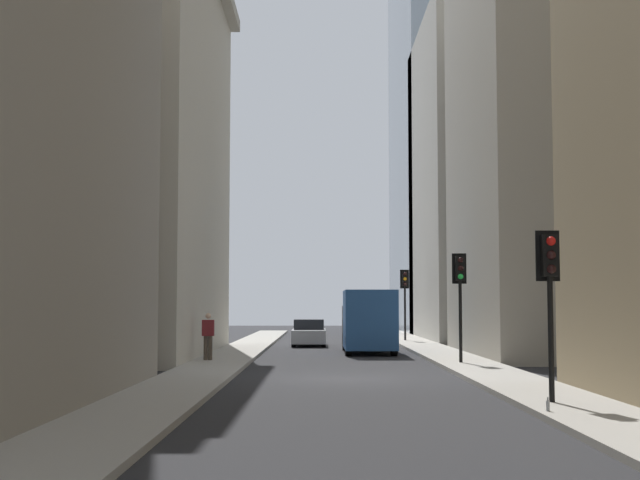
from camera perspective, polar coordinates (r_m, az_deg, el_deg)
name	(u,v)px	position (r m, az deg, el deg)	size (l,w,h in m)	color
ground_plane	(347,379)	(27.01, 1.75, -8.81)	(135.00, 135.00, 0.00)	#262628
sidewalk_right	(196,376)	(27.24, -7.86, -8.59)	(90.00, 2.20, 0.14)	#A8A399
sidewalk_left	(498,376)	(27.51, 11.26, -8.50)	(90.00, 2.20, 0.14)	#A8A399
building_left_far	(500,181)	(57.96, 11.38, 3.68)	(15.99, 10.00, 19.99)	#B7B2A5
building_left_midfar	(580,48)	(41.81, 16.18, 11.63)	(13.26, 10.00, 26.89)	#A8A091
building_right_midfar	(95,134)	(40.45, -14.09, 6.55)	(17.15, 10.50, 19.20)	beige
delivery_truck	(368,321)	(41.26, 3.08, -5.16)	(6.46, 2.25, 2.84)	#285699
sedan_silver	(309,333)	(48.12, -0.71, -5.96)	(4.30, 1.78, 1.42)	#B7BABF
traffic_light_foreground	(550,275)	(19.86, 14.40, -2.19)	(0.43, 0.52, 3.67)	black
traffic_light_midblock	(460,282)	(32.72, 8.90, -2.65)	(0.43, 0.52, 3.92)	black
traffic_light_far_junction	(405,288)	(52.64, 5.42, -3.07)	(0.43, 0.52, 4.11)	black
pedestrian	(208,334)	(33.92, -7.13, -5.97)	(0.26, 0.44, 1.75)	#473D33
discarded_bottle	(548,405)	(18.24, 14.29, -10.16)	(0.07, 0.07, 0.27)	#999EA3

